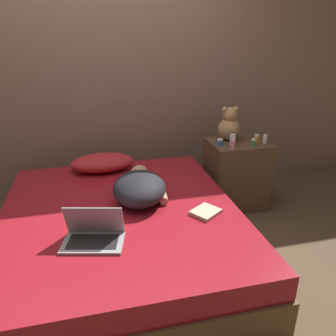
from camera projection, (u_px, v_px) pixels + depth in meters
name	position (u px, v px, depth m)	size (l,w,h in m)	color
ground_plane	(123.00, 257.00, 2.47)	(12.00, 12.00, 0.00)	brown
wall_back	(101.00, 63.00, 3.06)	(8.00, 0.06, 2.60)	#846656
bed	(122.00, 234.00, 2.39)	(1.67, 1.87, 0.41)	brown
nightstand	(236.00, 174.00, 3.12)	(0.53, 0.44, 0.64)	brown
pillow	(102.00, 163.00, 2.93)	(0.56, 0.32, 0.15)	red
person_lying	(140.00, 187.00, 2.41)	(0.46, 0.67, 0.20)	black
laptop	(94.00, 234.00, 1.93)	(0.39, 0.29, 0.22)	#9E9EA3
teddy_bear	(229.00, 126.00, 3.01)	(0.20, 0.20, 0.31)	tan
bottle_clear	(233.00, 140.00, 2.89)	(0.05, 0.05, 0.10)	silver
bottle_green	(253.00, 142.00, 2.88)	(0.04, 0.04, 0.07)	#3D8E4C
bottle_pink	(233.00, 145.00, 2.78)	(0.03, 0.03, 0.10)	pink
bottle_amber	(256.00, 139.00, 2.97)	(0.04, 0.04, 0.07)	gold
bottle_white	(265.00, 139.00, 2.95)	(0.04, 0.04, 0.08)	white
bottle_blue	(220.00, 142.00, 2.89)	(0.05, 0.05, 0.06)	#3866B2
book	(206.00, 212.00, 2.25)	(0.24, 0.23, 0.02)	#C6B793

